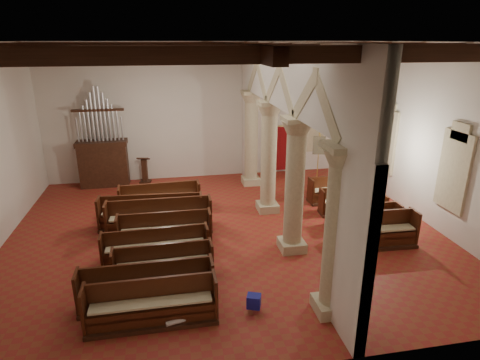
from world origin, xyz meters
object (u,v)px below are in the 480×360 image
at_px(aisle_pew_0, 382,234).
at_px(pipe_organ, 103,155).
at_px(lectern, 145,172).
at_px(nave_pew_0, 152,310).
at_px(processional_banner, 318,166).

bearing_deg(aisle_pew_0, pipe_organ, 143.51).
relative_size(pipe_organ, lectern, 3.55).
distance_m(pipe_organ, nave_pew_0, 9.96).
xyz_separation_m(lectern, processional_banner, (7.55, -1.36, 0.27)).
height_order(processional_banner, aisle_pew_0, processional_banner).
height_order(lectern, processional_banner, processional_banner).
bearing_deg(lectern, nave_pew_0, -76.00).
relative_size(nave_pew_0, aisle_pew_0, 1.38).
relative_size(processional_banner, nave_pew_0, 0.78).
relative_size(lectern, aisle_pew_0, 0.59).
distance_m(pipe_organ, processional_banner, 9.36).
xyz_separation_m(pipe_organ, aisle_pew_0, (9.11, -7.26, -1.00)).
xyz_separation_m(processional_banner, nave_pew_0, (-7.04, -8.29, -0.44)).
relative_size(lectern, processional_banner, 0.54).
xyz_separation_m(lectern, nave_pew_0, (0.51, -9.65, -0.16)).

